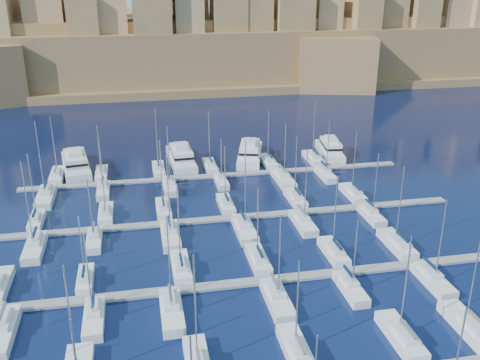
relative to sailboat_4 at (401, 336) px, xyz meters
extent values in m
plane|color=black|center=(-13.32, 28.47, -0.75)|extent=(600.00, 600.00, 0.00)
cube|color=slate|center=(-13.32, 16.47, -0.55)|extent=(84.00, 2.00, 0.40)
cube|color=slate|center=(-13.32, 38.47, -0.55)|extent=(84.00, 2.00, 0.40)
cube|color=slate|center=(-13.32, 60.47, -0.55)|extent=(84.00, 2.00, 0.40)
cylinder|color=#9EA0A8|center=(-38.43, 1.04, 7.24)|extent=(0.18, 0.18, 13.17)
cylinder|color=#9EA0A8|center=(-25.13, 0.46, 7.26)|extent=(0.18, 0.18, 13.31)
cube|color=#595B60|center=(-25.13, -1.36, 2.00)|extent=(0.35, 3.62, 0.35)
cube|color=silver|center=(-13.40, 0.04, -0.22)|extent=(2.74, 9.14, 1.66)
cube|color=silver|center=(-13.40, -0.87, 0.96)|extent=(1.92, 4.11, 0.70)
cylinder|color=#9EA0A8|center=(-13.40, 0.50, 6.19)|extent=(0.18, 0.18, 11.17)
cube|color=#595B60|center=(-13.40, -1.33, 2.01)|extent=(0.35, 3.65, 0.35)
cube|color=silver|center=(0.00, 0.12, -0.22)|extent=(2.78, 9.28, 1.66)
cube|color=silver|center=(0.00, -0.81, 0.96)|extent=(1.95, 4.18, 0.70)
cylinder|color=#9EA0A8|center=(0.00, 0.58, 7.05)|extent=(0.18, 0.18, 12.88)
cube|color=#595B60|center=(0.00, -1.28, 2.01)|extent=(0.35, 3.71, 0.35)
cube|color=silver|center=(9.29, 0.35, -0.21)|extent=(2.92, 9.74, 1.69)
cube|color=silver|center=(9.29, -0.63, 0.99)|extent=(2.05, 4.38, 0.70)
cylinder|color=#9EA0A8|center=(9.29, 0.83, 7.37)|extent=(0.18, 0.18, 13.47)
cube|color=#595B60|center=(9.29, -1.12, 2.04)|extent=(0.35, 3.90, 0.35)
cylinder|color=#9EA0A8|center=(-0.52, -11.38, 6.30)|extent=(0.18, 0.18, 11.41)
cube|color=silver|center=(-50.92, 21.92, -0.23)|extent=(2.67, 8.90, 1.65)
cube|color=silver|center=(-38.96, 21.20, -0.26)|extent=(2.23, 7.45, 1.57)
cube|color=silver|center=(-38.96, 20.45, 0.87)|extent=(1.56, 3.35, 0.70)
cylinder|color=#9EA0A8|center=(-38.96, 21.57, 5.23)|extent=(0.18, 0.18, 9.42)
cube|color=#0A1C3B|center=(-38.96, 20.08, 1.92)|extent=(0.35, 2.98, 0.35)
cube|color=silver|center=(-24.98, 21.94, -0.23)|extent=(2.68, 8.93, 1.65)
cube|color=silver|center=(-24.98, 21.04, 0.95)|extent=(1.87, 4.02, 0.70)
cylinder|color=#9EA0A8|center=(-24.98, 22.38, 6.92)|extent=(0.18, 0.18, 12.65)
cube|color=#0A1C3B|center=(-24.98, 20.60, 2.00)|extent=(0.35, 3.57, 0.35)
cube|color=silver|center=(-12.99, 21.91, -0.23)|extent=(2.66, 8.86, 1.64)
cube|color=silver|center=(-12.99, 21.02, 0.94)|extent=(1.86, 3.99, 0.70)
cylinder|color=#9EA0A8|center=(-12.99, 22.35, 6.17)|extent=(0.18, 0.18, 11.15)
cube|color=#0A1C3B|center=(-12.99, 20.58, 1.99)|extent=(0.35, 3.55, 0.35)
cube|color=silver|center=(-0.58, 21.84, -0.23)|extent=(2.62, 8.73, 1.64)
cube|color=silver|center=(-0.58, 20.97, 0.94)|extent=(1.83, 3.93, 0.70)
cylinder|color=#9EA0A8|center=(-0.58, 22.27, 6.64)|extent=(0.18, 0.18, 12.10)
cube|color=#0A1C3B|center=(-0.58, 20.53, 1.99)|extent=(0.35, 3.49, 0.35)
cube|color=silver|center=(10.58, 22.27, -0.21)|extent=(2.88, 9.60, 1.68)
cube|color=silver|center=(10.58, 21.31, 0.98)|extent=(2.02, 4.32, 0.70)
cylinder|color=#9EA0A8|center=(10.58, 22.75, 6.98)|extent=(0.18, 0.18, 12.70)
cube|color=#0A1C3B|center=(10.58, 20.83, 2.03)|extent=(0.35, 3.84, 0.35)
cube|color=silver|center=(-48.27, 10.48, -0.20)|extent=(3.00, 9.99, 1.70)
cube|color=silver|center=(-48.27, 11.48, 1.00)|extent=(2.10, 4.50, 0.70)
cube|color=#595B60|center=(-48.27, 11.98, 2.05)|extent=(0.35, 4.00, 0.35)
cube|color=silver|center=(-37.22, 11.18, -0.23)|extent=(2.58, 8.59, 1.63)
cube|color=silver|center=(-37.22, 12.04, 0.93)|extent=(1.80, 3.86, 0.70)
cylinder|color=#9EA0A8|center=(-37.22, 10.75, 6.52)|extent=(0.18, 0.18, 11.88)
cube|color=#0A1C3B|center=(-37.22, 12.47, 1.98)|extent=(0.35, 3.44, 0.35)
cube|color=silver|center=(-27.26, 10.69, -0.21)|extent=(2.87, 9.57, 1.68)
cube|color=silver|center=(-27.26, 11.65, 0.98)|extent=(2.01, 4.30, 0.70)
cylinder|color=#9EA0A8|center=(-27.26, 10.21, 7.29)|extent=(0.18, 0.18, 13.32)
cube|color=#595B60|center=(-27.26, 12.13, 2.03)|extent=(0.35, 3.83, 0.35)
cube|color=silver|center=(-12.89, 10.67, -0.21)|extent=(2.88, 9.61, 1.68)
cube|color=silver|center=(-12.89, 11.63, 0.98)|extent=(2.02, 4.32, 0.70)
cylinder|color=#9EA0A8|center=(-12.89, 10.19, 6.80)|extent=(0.18, 0.18, 12.34)
cube|color=#595B60|center=(-12.89, 12.11, 2.03)|extent=(0.35, 3.84, 0.35)
cube|color=silver|center=(-1.95, 11.33, -0.24)|extent=(2.49, 8.29, 1.61)
cube|color=silver|center=(-1.95, 12.16, 0.91)|extent=(1.74, 3.73, 0.70)
cylinder|color=#9EA0A8|center=(-1.95, 10.92, 5.69)|extent=(0.18, 0.18, 10.25)
cube|color=#0A1C3B|center=(-1.95, 12.57, 1.96)|extent=(0.35, 3.31, 0.35)
cube|color=silver|center=(10.59, 10.98, -0.22)|extent=(2.70, 8.99, 1.65)
cube|color=silver|center=(10.59, 11.88, 0.95)|extent=(1.89, 4.04, 0.70)
cylinder|color=#9EA0A8|center=(10.59, 10.53, 6.73)|extent=(0.18, 0.18, 12.27)
cube|color=#0A1C3B|center=(10.59, 12.33, 2.00)|extent=(0.35, 3.59, 0.35)
cube|color=silver|center=(-48.93, 43.33, -0.26)|extent=(2.31, 7.71, 1.59)
cube|color=silver|center=(-48.93, 42.56, 0.89)|extent=(1.62, 3.47, 0.70)
cylinder|color=#9EA0A8|center=(-48.93, 43.72, 6.50)|extent=(0.18, 0.18, 11.92)
cube|color=#0A1C3B|center=(-48.93, 42.17, 1.94)|extent=(0.35, 3.09, 0.35)
cube|color=silver|center=(-36.77, 43.77, -0.23)|extent=(2.58, 8.59, 1.63)
cube|color=silver|center=(-36.77, 42.91, 0.93)|extent=(1.80, 3.86, 0.70)
cylinder|color=#9EA0A8|center=(-36.77, 44.20, 6.27)|extent=(0.18, 0.18, 11.38)
cube|color=#595B60|center=(-36.77, 42.48, 1.98)|extent=(0.35, 3.43, 0.35)
cube|color=silver|center=(-26.19, 43.88, -0.23)|extent=(2.64, 8.81, 1.64)
cube|color=silver|center=(-26.19, 43.00, 0.94)|extent=(1.85, 3.96, 0.70)
cylinder|color=#9EA0A8|center=(-26.19, 44.32, 6.97)|extent=(0.18, 0.18, 12.76)
cube|color=#0A1C3B|center=(-26.19, 42.56, 1.99)|extent=(0.35, 3.52, 0.35)
cube|color=silver|center=(-14.27, 43.72, -0.24)|extent=(2.55, 8.50, 1.62)
cube|color=silver|center=(-14.27, 42.87, 0.93)|extent=(1.78, 3.82, 0.70)
cylinder|color=#9EA0A8|center=(-14.27, 44.15, 6.02)|extent=(0.18, 0.18, 10.90)
cube|color=#0A1C3B|center=(-14.27, 42.45, 1.98)|extent=(0.35, 3.40, 0.35)
cube|color=silver|center=(-0.28, 43.85, -0.23)|extent=(2.62, 8.75, 1.64)
cube|color=silver|center=(-0.28, 42.97, 0.94)|extent=(1.84, 3.94, 0.70)
cylinder|color=#9EA0A8|center=(-0.28, 44.29, 6.58)|extent=(0.18, 0.18, 11.99)
cube|color=#0A1C3B|center=(-0.28, 42.54, 1.99)|extent=(0.35, 3.50, 0.35)
cube|color=silver|center=(11.82, 43.92, -0.23)|extent=(2.67, 8.89, 1.64)
cube|color=silver|center=(11.82, 43.03, 0.94)|extent=(1.87, 4.00, 0.70)
cylinder|color=#9EA0A8|center=(11.82, 44.36, 6.68)|extent=(0.18, 0.18, 12.16)
cube|color=#0A1C3B|center=(11.82, 42.58, 1.99)|extent=(0.35, 3.55, 0.35)
cube|color=silver|center=(-47.67, 32.65, -0.21)|extent=(2.89, 9.65, 1.68)
cube|color=silver|center=(-47.67, 33.62, 0.98)|extent=(2.03, 4.34, 0.70)
cylinder|color=#9EA0A8|center=(-47.67, 32.17, 7.81)|extent=(0.18, 0.18, 14.35)
cube|color=#0A1C3B|center=(-47.67, 34.10, 2.03)|extent=(0.35, 3.86, 0.35)
cube|color=silver|center=(-38.34, 33.44, -0.25)|extent=(2.42, 8.06, 1.60)
cube|color=silver|center=(-38.34, 34.25, 0.90)|extent=(1.69, 3.63, 0.70)
cylinder|color=#9EA0A8|center=(-38.34, 33.04, 5.81)|extent=(0.18, 0.18, 10.52)
cube|color=#595B60|center=(-38.34, 34.65, 1.95)|extent=(0.35, 3.22, 0.35)
cube|color=silver|center=(-25.75, 32.50, -0.20)|extent=(2.98, 9.95, 1.70)
cube|color=silver|center=(-25.75, 33.50, 1.00)|extent=(2.09, 4.48, 0.70)
cylinder|color=#9EA0A8|center=(-25.75, 32.00, 7.61)|extent=(0.18, 0.18, 13.93)
cube|color=#0A1C3B|center=(-25.75, 33.99, 2.05)|extent=(0.35, 3.98, 0.35)
cube|color=silver|center=(-12.92, 32.39, -0.20)|extent=(3.05, 10.16, 1.71)
cube|color=silver|center=(-12.92, 33.41, 1.01)|extent=(2.13, 4.57, 0.70)
cylinder|color=#9EA0A8|center=(-12.92, 31.89, 8.37)|extent=(0.18, 0.18, 15.41)
cube|color=#0A1C3B|center=(-12.92, 33.92, 2.06)|extent=(0.35, 4.06, 0.35)
cube|color=silver|center=(-2.14, 32.85, -0.22)|extent=(2.77, 9.24, 1.66)
cube|color=silver|center=(-2.14, 33.78, 0.96)|extent=(1.94, 4.16, 0.70)
cylinder|color=#9EA0A8|center=(-2.14, 32.39, 7.17)|extent=(0.18, 0.18, 13.12)
cube|color=#595B60|center=(-2.14, 34.24, 2.01)|extent=(0.35, 3.70, 0.35)
cube|color=silver|center=(11.18, 33.41, -0.25)|extent=(2.44, 8.13, 1.61)
cube|color=silver|center=(11.18, 34.22, 0.91)|extent=(1.71, 3.66, 0.70)
cylinder|color=#9EA0A8|center=(11.18, 33.01, 6.34)|extent=(0.18, 0.18, 11.56)
cube|color=#0A1C3B|center=(11.18, 34.63, 1.96)|extent=(0.35, 3.25, 0.35)
cube|color=silver|center=(-47.89, 66.25, -0.21)|extent=(2.87, 9.55, 1.68)
cube|color=silver|center=(-47.89, 65.30, 0.98)|extent=(2.01, 4.30, 0.70)
cylinder|color=#9EA0A8|center=(-47.89, 66.73, 6.85)|extent=(0.18, 0.18, 12.44)
cube|color=#595B60|center=(-47.89, 64.82, 2.03)|extent=(0.35, 3.82, 0.35)
cube|color=silver|center=(-38.43, 65.69, -0.24)|extent=(2.53, 8.43, 1.62)
cube|color=silver|center=(-38.43, 64.85, 0.92)|extent=(1.77, 3.79, 0.70)
cylinder|color=#9EA0A8|center=(-38.43, 66.11, 5.76)|extent=(0.18, 0.18, 10.38)
cube|color=#595B60|center=(-38.43, 64.42, 1.97)|extent=(0.35, 3.37, 0.35)
cube|color=silver|center=(-25.86, 65.82, -0.23)|extent=(2.61, 8.69, 1.63)
cube|color=silver|center=(-25.86, 64.95, 0.93)|extent=(1.82, 3.91, 0.70)
cylinder|color=#9EA0A8|center=(-25.86, 66.25, 7.33)|extent=(0.18, 0.18, 13.49)
cube|color=#0A1C3B|center=(-25.86, 64.52, 1.98)|extent=(0.35, 3.48, 0.35)
cube|color=silver|center=(-14.08, 65.86, -0.23)|extent=(2.63, 8.76, 1.64)
cube|color=silver|center=(-14.08, 64.98, 0.94)|extent=(1.84, 3.94, 0.70)
cylinder|color=#9EA0A8|center=(-14.08, 66.29, 6.65)|extent=(0.18, 0.18, 12.11)
cube|color=#0A1C3B|center=(-14.08, 64.54, 1.99)|extent=(0.35, 3.51, 0.35)
cube|color=silver|center=(-0.18, 66.00, -0.22)|extent=(2.72, 9.05, 1.65)
cube|color=silver|center=(-0.18, 65.09, 0.95)|extent=(1.90, 4.07, 0.70)
cylinder|color=#9EA0A8|center=(-0.18, 66.45, 6.31)|extent=(0.18, 0.18, 11.42)
cube|color=#0A1C3B|center=(-0.18, 64.64, 2.00)|extent=(0.35, 3.62, 0.35)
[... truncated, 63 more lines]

